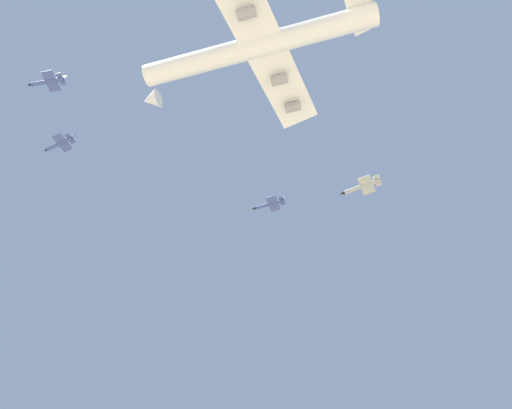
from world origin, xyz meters
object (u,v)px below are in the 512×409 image
chase_jet_left_wing (59,144)px  chase_jet_trailing (362,186)px  chase_jet_lead (47,82)px  carrier_jet (261,45)px  chase_jet_right_wing (270,204)px

chase_jet_left_wing → chase_jet_trailing: (-115.83, 30.62, -31.61)m
chase_jet_left_wing → chase_jet_lead: bearing=118.7°
chase_jet_lead → chase_jet_trailing: 125.37m
carrier_jet → chase_jet_left_wing: 101.27m
carrier_jet → chase_jet_left_wing: size_ratio=4.68×
carrier_jet → chase_jet_left_wing: (68.58, -68.24, 29.92)m
carrier_jet → chase_jet_right_wing: size_ratio=4.48×
carrier_jet → chase_jet_right_wing: 76.45m
chase_jet_lead → chase_jet_right_wing: chase_jet_lead is taller
carrier_jet → chase_jet_left_wing: bearing=-4.3°
chase_jet_lead → chase_jet_right_wing: 100.51m
carrier_jet → chase_jet_lead: bearing=10.1°
chase_jet_left_wing → chase_jet_right_wing: chase_jet_left_wing is taller
chase_jet_left_wing → carrier_jet: bearing=174.1°
chase_jet_lead → chase_jet_left_wing: bearing=-75.9°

